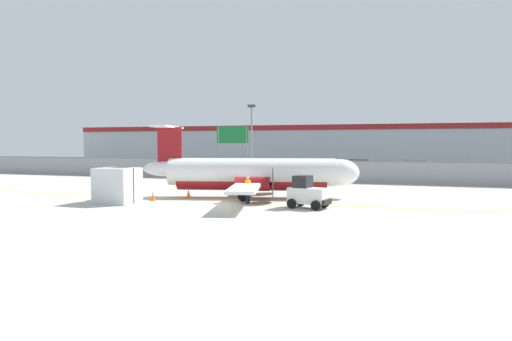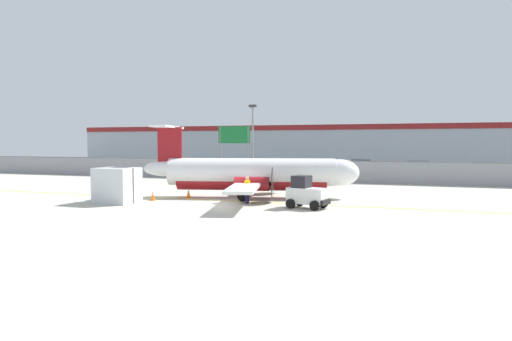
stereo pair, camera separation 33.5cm
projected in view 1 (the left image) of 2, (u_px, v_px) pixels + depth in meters
ground_plane at (230, 201)px, 29.46m from camera, size 140.00×140.00×0.01m
perimeter_fence at (291, 170)px, 44.55m from camera, size 98.00×0.10×2.10m
parking_lot_strip at (314, 173)px, 55.50m from camera, size 98.00×17.00×0.12m
background_building at (336, 146)px, 72.81m from camera, size 91.00×8.10×6.50m
commuter_airplane at (255, 174)px, 31.26m from camera, size 14.82×15.92×4.92m
baggage_tug at (307, 193)px, 26.23m from camera, size 2.52×1.80×1.88m
ground_crew_worker at (248, 188)px, 28.12m from camera, size 0.38×0.55×1.70m
cargo_container at (117, 185)px, 28.46m from camera, size 2.46×2.07×2.20m
traffic_cone_near_left at (246, 190)px, 33.58m from camera, size 0.36×0.36×0.64m
traffic_cone_near_right at (320, 194)px, 30.83m from camera, size 0.36×0.36×0.64m
traffic_cone_far_left at (153, 196)px, 29.65m from camera, size 0.36×0.36×0.64m
traffic_cone_far_right at (189, 194)px, 30.92m from camera, size 0.36×0.36×0.64m
parked_car_0 at (181, 167)px, 54.33m from camera, size 4.28×2.16×1.58m
parked_car_1 at (233, 165)px, 58.68m from camera, size 4.22×2.03×1.58m
parked_car_2 at (250, 167)px, 53.19m from camera, size 4.36×2.36×1.58m
parked_car_3 at (279, 168)px, 52.23m from camera, size 4.34×2.31×1.58m
parked_car_4 at (328, 167)px, 53.09m from camera, size 4.37×2.39×1.58m
parked_car_5 at (360, 166)px, 56.20m from camera, size 4.27×2.14×1.58m
parked_car_6 at (414, 168)px, 51.95m from camera, size 4.39×2.45×1.58m
parked_car_7 at (461, 171)px, 45.35m from camera, size 4.38×2.41×1.58m
apron_light_pole at (252, 137)px, 42.29m from camera, size 0.70×0.30×7.27m
highway_sign at (233, 139)px, 48.56m from camera, size 3.60×0.14×5.50m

